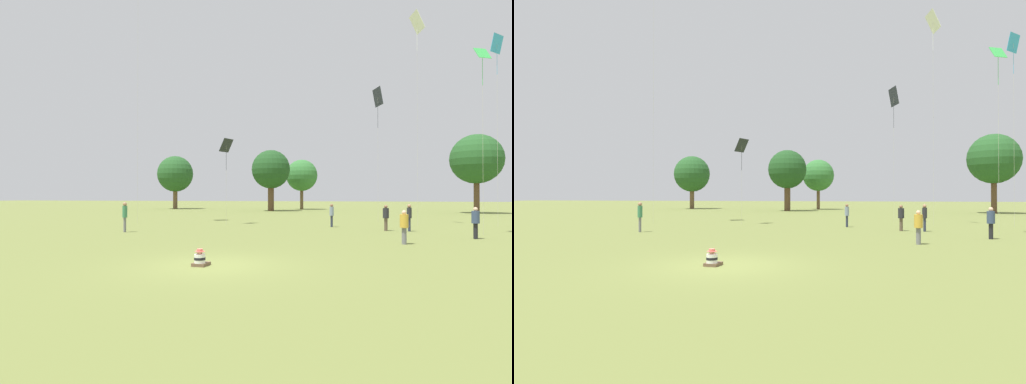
{
  "view_description": "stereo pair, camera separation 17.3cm",
  "coord_description": "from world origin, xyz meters",
  "views": [
    {
      "loc": [
        4.12,
        -11.96,
        2.2
      ],
      "look_at": [
        -0.11,
        6.63,
        2.38
      ],
      "focal_mm": 28.0,
      "sensor_mm": 36.0,
      "label": 1
    },
    {
      "loc": [
        4.29,
        -11.92,
        2.2
      ],
      "look_at": [
        -0.11,
        6.63,
        2.38
      ],
      "focal_mm": 28.0,
      "sensor_mm": 36.0,
      "label": 2
    }
  ],
  "objects": [
    {
      "name": "kite_0",
      "position": [
        6.66,
        22.46,
        10.24
      ],
      "size": [
        0.78,
        1.49,
        11.14
      ],
      "rotation": [
        0.0,
        0.0,
        1.13
      ],
      "color": "#1E2328",
      "rests_on": "ground"
    },
    {
      "name": "kite_5",
      "position": [
        11.63,
        12.79,
        9.82
      ],
      "size": [
        0.95,
        0.78,
        10.63
      ],
      "rotation": [
        0.0,
        0.0,
        5.94
      ],
      "color": "green",
      "rests_on": "ground"
    },
    {
      "name": "person_standing_5",
      "position": [
        7.89,
        14.14,
        1.03
      ],
      "size": [
        0.37,
        0.37,
        1.68
      ],
      "rotation": [
        0.0,
        0.0,
        4.32
      ],
      "color": "#282D42",
      "rests_on": "ground"
    },
    {
      "name": "kite_4",
      "position": [
        -4.95,
        17.54,
        5.99
      ],
      "size": [
        0.94,
        1.25,
        6.6
      ],
      "rotation": [
        0.0,
        0.0,
        3.55
      ],
      "color": "#1E2328",
      "rests_on": "ground"
    },
    {
      "name": "person_standing_3",
      "position": [
        3.09,
        16.63,
        0.99
      ],
      "size": [
        0.3,
        0.3,
        1.63
      ],
      "rotation": [
        0.0,
        0.0,
        1.59
      ],
      "color": "#282D42",
      "rests_on": "ground"
    },
    {
      "name": "kite_3",
      "position": [
        14.55,
        19.3,
        12.67
      ],
      "size": [
        1.1,
        1.1,
        13.62
      ],
      "rotation": [
        0.0,
        0.0,
        3.14
      ],
      "color": "#339EDB",
      "rests_on": "ground"
    },
    {
      "name": "kite_2",
      "position": [
        9.32,
        19.87,
        14.96
      ],
      "size": [
        0.94,
        1.58,
        15.96
      ],
      "rotation": [
        0.0,
        0.0,
        1.0
      ],
      "color": "white",
      "rests_on": "ground"
    },
    {
      "name": "distant_tree_0",
      "position": [
        20.04,
        42.91,
        6.8
      ],
      "size": [
        6.22,
        6.22,
        9.95
      ],
      "color": "brown",
      "rests_on": "ground"
    },
    {
      "name": "seated_toddler",
      "position": [
        -0.36,
        -0.16,
        0.21
      ],
      "size": [
        0.48,
        0.58,
        0.55
      ],
      "rotation": [
        0.0,
        0.0,
        -0.09
      ],
      "color": "brown",
      "rests_on": "ground"
    },
    {
      "name": "person_standing_2",
      "position": [
        6.53,
        14.27,
        0.96
      ],
      "size": [
        0.52,
        0.52,
        1.63
      ],
      "rotation": [
        0.0,
        0.0,
        2.44
      ],
      "color": "brown",
      "rests_on": "ground"
    },
    {
      "name": "person_standing_4",
      "position": [
        -8.98,
        9.82,
        1.12
      ],
      "size": [
        0.33,
        0.33,
        1.81
      ],
      "rotation": [
        0.0,
        0.0,
        4.88
      ],
      "color": "slate",
      "rests_on": "ground"
    },
    {
      "name": "person_standing_0",
      "position": [
        6.66,
        7.17,
        0.91
      ],
      "size": [
        0.49,
        0.49,
        1.55
      ],
      "rotation": [
        0.0,
        0.0,
        5.09
      ],
      "color": "slate",
      "rests_on": "ground"
    },
    {
      "name": "distant_tree_3",
      "position": [
        -24.12,
        50.69,
        5.87
      ],
      "size": [
        6.03,
        6.03,
        8.93
      ],
      "color": "brown",
      "rests_on": "ground"
    },
    {
      "name": "person_standing_1",
      "position": [
        10.53,
        10.35,
        0.96
      ],
      "size": [
        0.52,
        0.52,
        1.62
      ],
      "rotation": [
        0.0,
        0.0,
        5.7
      ],
      "color": "black",
      "rests_on": "ground"
    },
    {
      "name": "ground_plane",
      "position": [
        0.0,
        0.0,
        0.0
      ],
      "size": [
        300.0,
        300.0,
        0.0
      ],
      "primitive_type": "plane",
      "color": "olive"
    },
    {
      "name": "distant_tree_1",
      "position": [
        -2.96,
        52.53,
        5.49
      ],
      "size": [
        5.07,
        5.07,
        8.06
      ],
      "color": "brown",
      "rests_on": "ground"
    },
    {
      "name": "distant_tree_2",
      "position": [
        -6.61,
        45.0,
        5.99
      ],
      "size": [
        5.6,
        5.6,
        8.86
      ],
      "color": "brown",
      "rests_on": "ground"
    }
  ]
}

